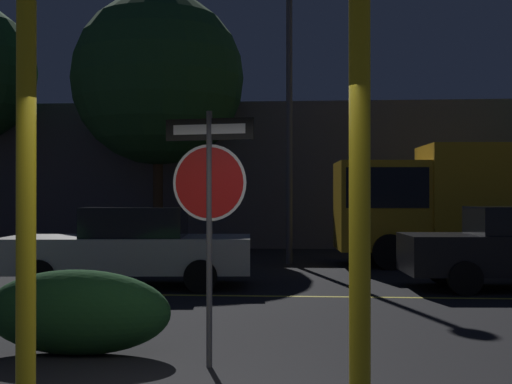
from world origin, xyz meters
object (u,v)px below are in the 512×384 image
stop_sign (209,187)px  hedge_bush_1 (77,312)px  street_lamp (289,69)px  tree_0 (158,79)px  yellow_pole_right (360,212)px  yellow_pole_left (26,208)px  passing_car_2 (130,247)px  delivery_truck (449,200)px

stop_sign → hedge_bush_1: size_ratio=1.25×
hedge_bush_1 → street_lamp: street_lamp is taller
stop_sign → tree_0: bearing=114.2°
street_lamp → tree_0: tree_0 is taller
yellow_pole_right → tree_0: bearing=106.7°
yellow_pole_left → yellow_pole_right: 2.60m
passing_car_2 → delivery_truck: size_ratio=0.84×
hedge_bush_1 → delivery_truck: bearing=60.4°
hedge_bush_1 → tree_0: 15.91m
hedge_bush_1 → delivery_truck: 12.13m
yellow_pole_left → passing_car_2: size_ratio=0.67×
hedge_bush_1 → street_lamp: (1.99, 10.59, 4.52)m
stop_sign → yellow_pole_right: yellow_pole_right is taller
passing_car_2 → street_lamp: size_ratio=0.67×
yellow_pole_left → yellow_pole_right: yellow_pole_left is taller
yellow_pole_right → passing_car_2: 9.21m
yellow_pole_left → hedge_bush_1: yellow_pole_left is taller
stop_sign → yellow_pole_left: size_ratio=0.79×
delivery_truck → street_lamp: bearing=85.2°
yellow_pole_left → delivery_truck: 13.85m
passing_car_2 → delivery_truck: (6.88, 4.70, 0.89)m
yellow_pole_left → passing_car_2: bearing=98.7°
tree_0 → hedge_bush_1: bearing=-81.0°
hedge_bush_1 → passing_car_2: (-0.91, 5.79, 0.29)m
yellow_pole_left → delivery_truck: bearing=65.9°
stop_sign → delivery_truck: delivery_truck is taller
passing_car_2 → yellow_pole_right: bearing=-160.6°
yellow_pole_right → delivery_truck: bearing=76.7°
stop_sign → delivery_truck: bearing=77.9°
yellow_pole_right → street_lamp: 13.60m
tree_0 → yellow_pole_right: bearing=-73.3°
delivery_truck → street_lamp: 5.20m
stop_sign → delivery_truck: 11.81m
yellow_pole_right → yellow_pole_left: bearing=171.2°
yellow_pole_left → delivery_truck: yellow_pole_left is taller
street_lamp → hedge_bush_1: bearing=-100.6°
hedge_bush_1 → street_lamp: 11.68m
yellow_pole_right → tree_0: (-5.23, 17.47, 3.87)m
street_lamp → tree_0: bearing=135.1°
stop_sign → passing_car_2: 6.78m
yellow_pole_left → delivery_truck: size_ratio=0.56×
yellow_pole_left → delivery_truck: (5.66, 12.65, 0.01)m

